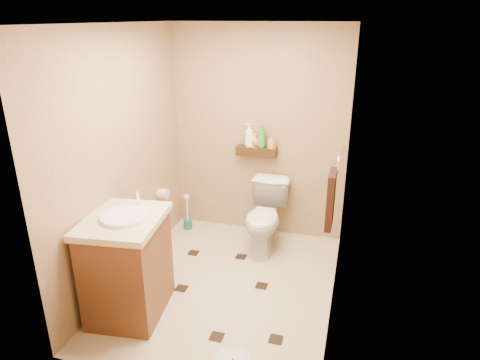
% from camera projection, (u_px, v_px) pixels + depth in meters
% --- Properties ---
extents(ground, '(2.50, 2.50, 0.00)m').
position_uv_depth(ground, '(226.00, 286.00, 4.15)').
color(ground, beige).
rests_on(ground, ground).
extents(wall_back, '(2.00, 0.04, 2.40)m').
position_uv_depth(wall_back, '(258.00, 134.00, 4.84)').
color(wall_back, tan).
rests_on(wall_back, ground).
extents(wall_front, '(2.00, 0.04, 2.40)m').
position_uv_depth(wall_front, '(162.00, 236.00, 2.60)').
color(wall_front, tan).
rests_on(wall_front, ground).
extents(wall_left, '(0.04, 2.50, 2.40)m').
position_uv_depth(wall_left, '(122.00, 160.00, 3.97)').
color(wall_left, tan).
rests_on(wall_left, ground).
extents(wall_right, '(0.04, 2.50, 2.40)m').
position_uv_depth(wall_right, '(342.00, 181.00, 3.46)').
color(wall_right, tan).
rests_on(wall_right, ground).
extents(ceiling, '(2.00, 2.50, 0.02)m').
position_uv_depth(ceiling, '(223.00, 23.00, 3.29)').
color(ceiling, white).
rests_on(ceiling, wall_back).
extents(wall_shelf, '(0.46, 0.14, 0.10)m').
position_uv_depth(wall_shelf, '(257.00, 151.00, 4.83)').
color(wall_shelf, '#3B2010').
rests_on(wall_shelf, wall_back).
extents(floor_accents, '(1.26, 1.36, 0.01)m').
position_uv_depth(floor_accents, '(227.00, 289.00, 4.10)').
color(floor_accents, black).
rests_on(floor_accents, ground).
extents(toilet, '(0.42, 0.74, 0.75)m').
position_uv_depth(toilet, '(265.00, 217.00, 4.71)').
color(toilet, white).
rests_on(toilet, ground).
extents(vanity, '(0.70, 0.81, 1.05)m').
position_uv_depth(vanity, '(128.00, 264.00, 3.65)').
color(vanity, brown).
rests_on(vanity, ground).
extents(toilet_brush, '(0.11, 0.11, 0.46)m').
position_uv_depth(toilet_brush, '(188.00, 216.00, 5.22)').
color(toilet_brush, '#175F59').
rests_on(toilet_brush, ground).
extents(towel_ring, '(0.12, 0.30, 0.76)m').
position_uv_depth(towel_ring, '(331.00, 197.00, 3.80)').
color(towel_ring, silver).
rests_on(towel_ring, wall_right).
extents(toilet_paper, '(0.12, 0.11, 0.12)m').
position_uv_depth(toilet_paper, '(163.00, 194.00, 4.76)').
color(toilet_paper, silver).
rests_on(toilet_paper, wall_left).
extents(bottle_a, '(0.11, 0.11, 0.26)m').
position_uv_depth(bottle_a, '(249.00, 135.00, 4.79)').
color(bottle_a, white).
rests_on(bottle_a, wall_shelf).
extents(bottle_b, '(0.08, 0.08, 0.16)m').
position_uv_depth(bottle_b, '(255.00, 140.00, 4.79)').
color(bottle_b, '#FFFE35').
rests_on(bottle_b, wall_shelf).
extents(bottle_c, '(0.15, 0.15, 0.14)m').
position_uv_depth(bottle_c, '(256.00, 141.00, 4.79)').
color(bottle_c, red).
rests_on(bottle_c, wall_shelf).
extents(bottle_d, '(0.14, 0.14, 0.26)m').
position_uv_depth(bottle_d, '(261.00, 136.00, 4.76)').
color(bottle_d, green).
rests_on(bottle_d, wall_shelf).
extents(bottle_e, '(0.09, 0.09, 0.15)m').
position_uv_depth(bottle_e, '(272.00, 142.00, 4.74)').
color(bottle_e, '#DD8D49').
rests_on(bottle_e, wall_shelf).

